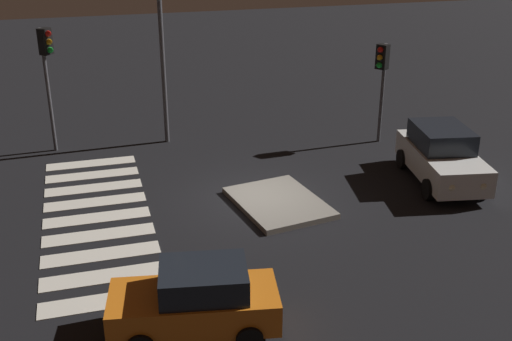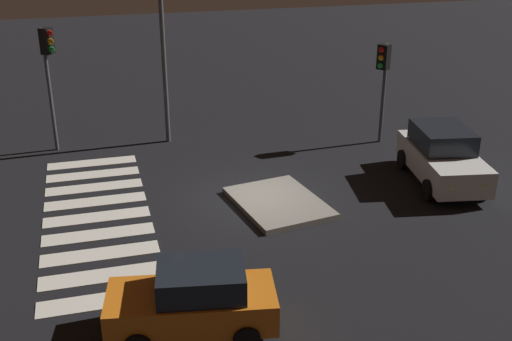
# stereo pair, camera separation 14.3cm
# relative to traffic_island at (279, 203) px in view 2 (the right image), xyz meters

# --- Properties ---
(ground_plane) EXTENTS (80.00, 80.00, 0.00)m
(ground_plane) POSITION_rel_traffic_island_xyz_m (-0.67, -0.56, -0.09)
(ground_plane) COLOR black
(traffic_island) EXTENTS (3.72, 3.03, 0.18)m
(traffic_island) POSITION_rel_traffic_island_xyz_m (0.00, 0.00, 0.00)
(traffic_island) COLOR gray
(traffic_island) RESTS_ON ground
(car_white) EXTENTS (4.59, 2.63, 1.91)m
(car_white) POSITION_rel_traffic_island_xyz_m (-0.33, 5.97, 0.85)
(car_white) COLOR silver
(car_white) RESTS_ON ground
(car_orange) EXTENTS (2.23, 3.93, 1.64)m
(car_orange) POSITION_rel_traffic_island_xyz_m (5.63, -3.73, 0.71)
(car_orange) COLOR orange
(car_orange) RESTS_ON ground
(traffic_light_south) EXTENTS (0.54, 0.54, 4.76)m
(traffic_light_south) POSITION_rel_traffic_island_xyz_m (-7.01, -6.81, 3.51)
(traffic_light_south) COLOR #47474C
(traffic_light_south) RESTS_ON ground
(traffic_light_west) EXTENTS (0.54, 0.53, 3.98)m
(traffic_light_west) POSITION_rel_traffic_island_xyz_m (-4.50, 5.61, 2.93)
(traffic_light_west) COLOR #47474C
(traffic_light_west) RESTS_ON ground
(crosswalk_near) EXTENTS (9.90, 3.20, 0.02)m
(crosswalk_near) POSITION_rel_traffic_island_xyz_m (-0.67, -5.64, -0.08)
(crosswalk_near) COLOR silver
(crosswalk_near) RESTS_ON ground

